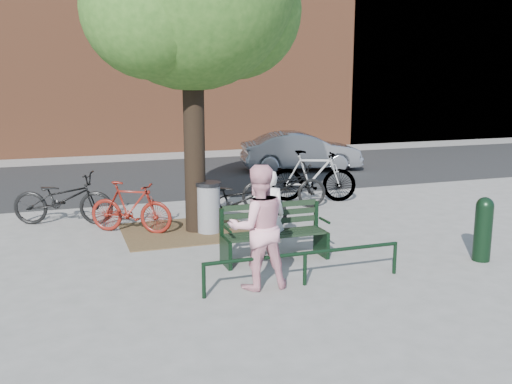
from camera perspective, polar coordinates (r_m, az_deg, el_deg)
name	(u,v)px	position (r m, az deg, el deg)	size (l,w,h in m)	color
ground	(275,260)	(9.45, 1.89, -6.84)	(90.00, 90.00, 0.00)	gray
dirt_pit	(186,231)	(11.19, -6.99, -3.93)	(2.40, 2.00, 0.02)	brown
road	(174,176)	(17.42, -8.24, 1.58)	(40.00, 7.00, 0.01)	black
park_bench	(273,231)	(9.38, 1.74, -3.92)	(1.74, 0.54, 0.97)	black
guard_railing	(305,258)	(8.27, 4.93, -6.63)	(3.06, 0.06, 0.51)	black
person_left	(268,214)	(9.35, 1.21, -2.25)	(0.55, 0.36, 1.50)	white
person_right	(258,227)	(8.03, 0.20, -3.53)	(0.86, 0.67, 1.78)	pink
bollard	(483,227)	(9.99, 21.78, -3.26)	(0.28, 0.28, 1.06)	black
litter_bin	(209,207)	(10.98, -4.75, -1.53)	(0.49, 0.49, 0.99)	gray
bicycle_a	(63,199)	(12.22, -18.73, -0.64)	(0.70, 2.02, 1.06)	black
bicycle_b	(131,207)	(11.21, -12.42, -1.51)	(0.47, 1.67, 1.00)	#58120C
bicycle_c	(237,201)	(11.32, -1.90, -0.89)	(0.72, 2.07, 1.09)	black
bicycle_d	(313,176)	(13.76, 5.72, 1.60)	(0.58, 2.06, 1.24)	gray
bicycle_e	(284,186)	(12.97, 2.84, 0.58)	(0.69, 1.97, 1.04)	black
parked_car	(301,151)	(18.28, 4.51, 4.07)	(1.31, 3.76, 1.24)	slate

